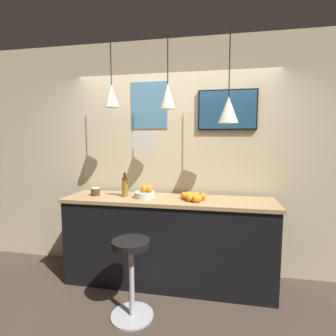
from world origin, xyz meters
TOP-DOWN VIEW (x-y plane):
  - ground_plane at (0.00, 0.00)m, footprint 14.00×14.00m
  - back_wall at (0.00, 1.05)m, footprint 8.00×0.06m
  - service_counter at (0.00, 0.65)m, footprint 2.40×0.58m
  - bar_stool at (-0.23, 0.00)m, footprint 0.41×0.41m
  - fruit_bowl at (-0.27, 0.65)m, footprint 0.24×0.24m
  - orange_pile at (0.29, 0.62)m, footprint 0.29×0.26m
  - juice_bottle at (-0.51, 0.64)m, footprint 0.07×0.07m
  - spread_jar at (-0.89, 0.64)m, footprint 0.11×0.11m
  - pendant_lamp_left at (-0.65, 0.64)m, footprint 0.18×0.18m
  - pendant_lamp_middle at (0.00, 0.64)m, footprint 0.17×0.17m
  - pendant_lamp_right at (0.65, 0.64)m, footprint 0.21×0.21m
  - mounted_tv at (0.65, 1.00)m, footprint 0.69×0.04m
  - hanging_menu_board at (-0.23, 0.44)m, footprint 0.24×0.01m
  - wall_poster at (-0.31, 1.02)m, footprint 0.47×0.01m

SIDE VIEW (x-z plane):
  - ground_plane at x=0.00m, z-range 0.00..0.00m
  - bar_stool at x=-0.23m, z-range 0.12..0.88m
  - service_counter at x=0.00m, z-range 0.00..1.02m
  - orange_pile at x=0.29m, z-range 1.01..1.09m
  - spread_jar at x=-0.89m, z-range 1.01..1.11m
  - fruit_bowl at x=-0.27m, z-range 0.99..1.14m
  - juice_bottle at x=-0.51m, z-range 0.99..1.28m
  - back_wall at x=0.00m, z-range 0.00..2.90m
  - hanging_menu_board at x=-0.23m, z-range 1.59..1.76m
  - pendant_lamp_right at x=0.65m, z-range 1.52..2.47m
  - mounted_tv at x=0.65m, z-range 1.80..2.27m
  - wall_poster at x=-0.31m, z-range 1.82..2.40m
  - pendant_lamp_middle at x=0.00m, z-range 1.76..2.55m
  - pendant_lamp_left at x=-0.65m, z-range 1.80..2.55m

